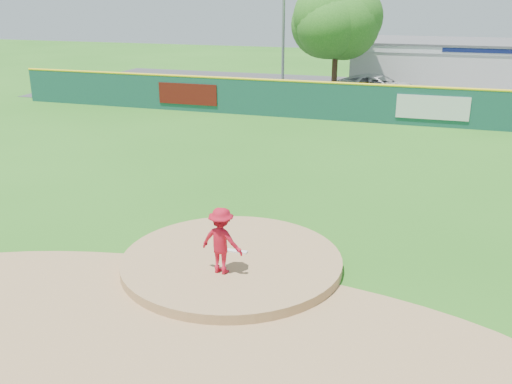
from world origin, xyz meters
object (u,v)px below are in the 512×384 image
(pitcher, at_px, (221,241))
(van, at_px, (377,87))
(deciduous_tree, at_px, (337,26))
(playground_slide, at_px, (153,85))
(light_pole_left, at_px, (284,0))
(pool_building_grp, at_px, (463,64))

(pitcher, relative_size, van, 0.29)
(deciduous_tree, bearing_deg, pitcher, -85.44)
(deciduous_tree, bearing_deg, playground_slide, -168.19)
(pitcher, distance_m, light_pole_left, 28.92)
(van, xyz_separation_m, light_pole_left, (-6.78, 1.87, 5.25))
(van, distance_m, pool_building_grp, 8.66)
(playground_slide, bearing_deg, light_pole_left, 29.75)
(pitcher, bearing_deg, pool_building_grp, -91.85)
(pitcher, relative_size, playground_slide, 0.67)
(van, height_order, light_pole_left, light_pole_left)
(van, height_order, playground_slide, van)
(pool_building_grp, xyz_separation_m, playground_slide, (-19.82, -9.47, -0.99))
(van, bearing_deg, playground_slide, 113.11)
(playground_slide, bearing_deg, van, 10.12)
(pool_building_grp, height_order, playground_slide, pool_building_grp)
(pitcher, bearing_deg, deciduous_tree, -77.03)
(pitcher, distance_m, pool_building_grp, 33.36)
(pitcher, relative_size, pool_building_grp, 0.11)
(pool_building_grp, distance_m, playground_slide, 21.99)
(pool_building_grp, height_order, deciduous_tree, deciduous_tree)
(van, height_order, deciduous_tree, deciduous_tree)
(van, distance_m, deciduous_tree, 4.67)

